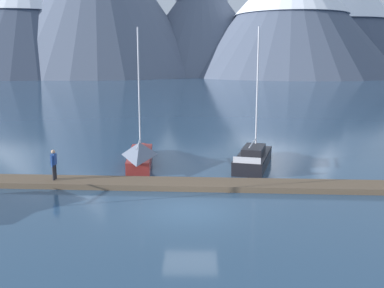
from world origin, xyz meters
name	(u,v)px	position (x,y,z in m)	size (l,w,h in m)	color
ground_plane	(190,212)	(0.00, 0.00, 0.00)	(700.00, 700.00, 0.00)	#2D4C6B
mountain_west_summit	(28,10)	(-67.45, 162.76, 26.20)	(86.32, 86.32, 49.38)	#424C60
mountain_shoulder_ridge	(202,21)	(2.02, 174.70, 22.87)	(67.33, 67.33, 44.80)	slate
mountain_east_summit	(291,11)	(37.19, 161.64, 25.50)	(84.22, 84.22, 48.08)	#4C566B
mountain_rear_spur	(337,9)	(64.38, 192.55, 29.42)	(84.12, 84.12, 54.92)	#424C60
dock	(192,184)	(0.00, 4.00, 0.15)	(28.92, 3.39, 0.30)	brown
sailboat_second_berth	(140,153)	(-3.47, 9.28, 0.77)	(2.03, 7.44, 8.86)	#B2332D
sailboat_mid_dock_port	(254,156)	(4.09, 9.29, 0.54)	(3.44, 7.26, 8.90)	black
person_on_dock	(54,163)	(-7.59, 4.31, 1.26)	(0.24, 0.59, 1.69)	#232328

